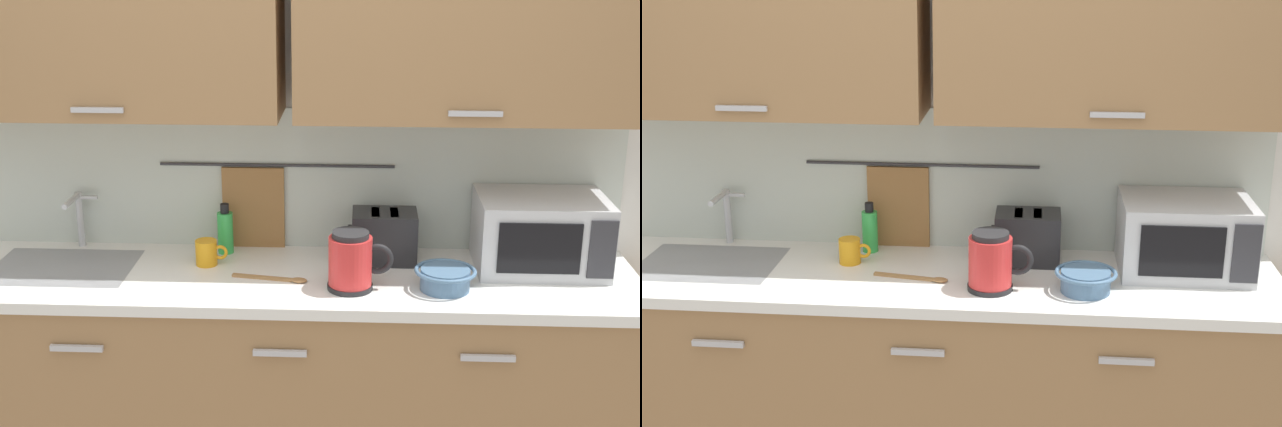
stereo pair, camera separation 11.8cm
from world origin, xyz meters
The scene contains 10 objects.
counter_unit centered at (-0.01, 0.30, 0.46)m, with size 2.53×0.64×0.90m.
back_wall_assembly centered at (0.00, 0.53, 1.52)m, with size 3.70×0.41×2.50m.
sink_faucet centered at (-0.83, 0.53, 1.04)m, with size 0.09×0.17×0.22m.
microwave centered at (0.92, 0.41, 1.04)m, with size 0.46×0.35×0.27m.
electric_kettle centered at (0.23, 0.17, 1.00)m, with size 0.23×0.16×0.21m.
dish_soap_bottle centered at (-0.26, 0.50, 0.99)m, with size 0.06×0.06×0.20m.
mug_near_sink centered at (-0.30, 0.37, 0.95)m, with size 0.12×0.08×0.09m.
mixing_bowl centered at (0.56, 0.18, 0.94)m, with size 0.21×0.21×0.08m.
toaster centered at (0.35, 0.45, 1.00)m, with size 0.26×0.17×0.19m.
wooden_spoon centered at (-0.02, 0.23, 0.91)m, with size 0.28×0.08×0.01m.
Camera 1 is at (0.26, -2.53, 2.05)m, focal length 47.44 mm.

